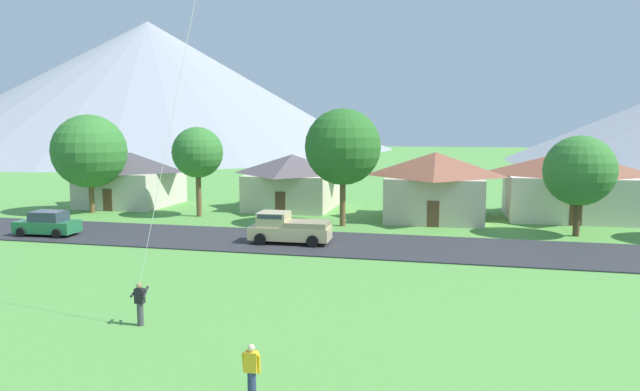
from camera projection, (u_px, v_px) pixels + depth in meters
name	position (u px, v px, depth m)	size (l,w,h in m)	color
road_strip	(342.00, 244.00, 36.41)	(160.00, 7.64, 0.08)	#2D2D33
mountain_east_ridge	(220.00, 118.00, 186.46)	(113.79, 113.79, 20.39)	#8E939E
mountain_west_ridge	(150.00, 88.00, 150.71)	(121.99, 121.99, 34.90)	#8E939E
house_leftmost	(292.00, 180.00, 52.05)	(8.06, 8.31, 5.01)	beige
house_left_center	(567.00, 183.00, 46.55)	(10.22, 8.31, 5.56)	beige
house_right_center	(131.00, 178.00, 54.12)	(8.26, 8.60, 5.09)	beige
house_rightmost	(435.00, 185.00, 45.82)	(8.22, 7.78, 5.50)	beige
tree_near_left	(579.00, 171.00, 38.64)	(4.82, 4.82, 6.98)	#4C3823
tree_left_of_center	(89.00, 151.00, 49.04)	(6.36, 6.36, 8.60)	brown
tree_center	(343.00, 147.00, 42.47)	(5.77, 5.77, 8.93)	brown
tree_near_right	(198.00, 153.00, 47.06)	(4.25, 4.25, 7.53)	brown
parked_car_green_mid_west	(48.00, 224.00, 39.07)	(4.28, 2.24, 1.68)	#237042
pickup_truck_sand_west_side	(288.00, 228.00, 36.46)	(5.25, 2.43, 1.99)	#C6B284
watcher_person	(252.00, 372.00, 15.59)	(0.56, 0.24, 1.68)	navy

